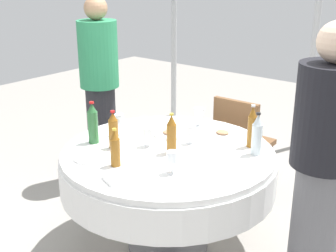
# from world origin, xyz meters

# --- Properties ---
(ground_plane) EXTENTS (10.00, 10.00, 0.00)m
(ground_plane) POSITION_xyz_m (0.00, 0.00, 0.00)
(ground_plane) COLOR gray
(dining_table) EXTENTS (1.42, 1.42, 0.74)m
(dining_table) POSITION_xyz_m (0.00, 0.00, 0.59)
(dining_table) COLOR white
(dining_table) RESTS_ON ground_plane
(bottle_green_left) EXTENTS (0.07, 0.07, 0.29)m
(bottle_green_left) POSITION_xyz_m (0.47, 0.22, 0.88)
(bottle_green_left) COLOR #2D6B38
(bottle_green_left) RESTS_ON dining_table
(bottle_amber_inner) EXTENTS (0.06, 0.06, 0.26)m
(bottle_amber_inner) POSITION_xyz_m (0.29, 0.20, 0.86)
(bottle_amber_inner) COLOR #8C5619
(bottle_amber_inner) RESTS_ON dining_table
(bottle_amber_east) EXTENTS (0.06, 0.06, 0.27)m
(bottle_amber_east) POSITION_xyz_m (-0.05, 0.03, 0.86)
(bottle_amber_east) COLOR #8C5619
(bottle_amber_east) RESTS_ON dining_table
(bottle_amber_outer) EXTENTS (0.06, 0.06, 0.29)m
(bottle_amber_outer) POSITION_xyz_m (-0.40, -0.39, 0.88)
(bottle_amber_outer) COLOR #8C5619
(bottle_amber_outer) RESTS_ON dining_table
(bottle_clear_right) EXTENTS (0.07, 0.07, 0.28)m
(bottle_clear_right) POSITION_xyz_m (-0.48, -0.29, 0.87)
(bottle_clear_right) COLOR silver
(bottle_clear_right) RESTS_ON dining_table
(bottle_amber_near) EXTENTS (0.06, 0.06, 0.24)m
(bottle_amber_near) POSITION_xyz_m (0.09, 0.39, 0.85)
(bottle_amber_near) COLOR #8C5619
(bottle_amber_near) RESTS_ON dining_table
(wine_glass_outer) EXTENTS (0.07, 0.07, 0.13)m
(wine_glass_outer) POSITION_xyz_m (0.14, 0.04, 0.84)
(wine_glass_outer) COLOR white
(wine_glass_outer) RESTS_ON dining_table
(wine_glass_right) EXTENTS (0.07, 0.07, 0.14)m
(wine_glass_right) POSITION_xyz_m (-0.24, 0.26, 0.84)
(wine_glass_right) COLOR white
(wine_glass_right) RESTS_ON dining_table
(wine_glass_near) EXTENTS (0.06, 0.06, 0.16)m
(wine_glass_near) POSITION_xyz_m (0.44, 0.01, 0.85)
(wine_glass_near) COLOR white
(wine_glass_near) RESTS_ON dining_table
(wine_glass_rear) EXTENTS (0.06, 0.06, 0.13)m
(wine_glass_rear) POSITION_xyz_m (-0.06, -0.18, 0.83)
(wine_glass_rear) COLOR white
(wine_glass_rear) RESTS_ON dining_table
(wine_glass_far) EXTENTS (0.07, 0.07, 0.14)m
(wine_glass_far) POSITION_xyz_m (0.11, -0.50, 0.84)
(wine_glass_far) COLOR white
(wine_glass_far) RESTS_ON dining_table
(plate_far) EXTENTS (0.21, 0.21, 0.04)m
(plate_far) POSITION_xyz_m (0.15, -0.21, 0.75)
(plate_far) COLOR white
(plate_far) RESTS_ON dining_table
(plate_north) EXTENTS (0.21, 0.21, 0.04)m
(plate_north) POSITION_xyz_m (-0.14, -0.44, 0.75)
(plate_north) COLOR white
(plate_north) RESTS_ON dining_table
(plate_west) EXTENTS (0.21, 0.21, 0.02)m
(plate_west) POSITION_xyz_m (0.29, 0.42, 0.75)
(plate_west) COLOR white
(plate_west) RESTS_ON dining_table
(knife_inner) EXTENTS (0.04, 0.18, 0.00)m
(knife_inner) POSITION_xyz_m (-0.35, 0.03, 0.74)
(knife_inner) COLOR silver
(knife_inner) RESTS_ON dining_table
(folded_napkin) EXTENTS (0.18, 0.18, 0.02)m
(folded_napkin) POSITION_xyz_m (-0.06, 0.52, 0.75)
(folded_napkin) COLOR white
(folded_napkin) RESTS_ON dining_table
(person_left) EXTENTS (0.34, 0.34, 1.65)m
(person_left) POSITION_xyz_m (1.16, -0.48, 0.86)
(person_left) COLOR #26262B
(person_left) RESTS_ON ground_plane
(person_inner) EXTENTS (0.34, 0.34, 1.64)m
(person_inner) POSITION_xyz_m (-1.01, -0.02, 0.86)
(person_inner) COLOR slate
(person_inner) RESTS_ON ground_plane
(chair_near) EXTENTS (0.41, 0.41, 0.87)m
(chair_near) POSITION_xyz_m (0.01, -0.98, 0.52)
(chair_near) COLOR brown
(chair_near) RESTS_ON ground_plane
(tent_pole_main) EXTENTS (0.07, 0.07, 2.38)m
(tent_pole_main) POSITION_xyz_m (0.02, -2.42, 1.19)
(tent_pole_main) COLOR #B2B5B7
(tent_pole_main) RESTS_ON ground_plane
(tent_pole_secondary) EXTENTS (0.07, 0.07, 2.51)m
(tent_pole_secondary) POSITION_xyz_m (1.79, -2.33, 1.26)
(tent_pole_secondary) COLOR #B2B5B7
(tent_pole_secondary) RESTS_ON ground_plane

